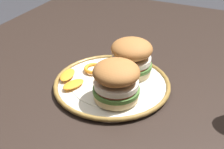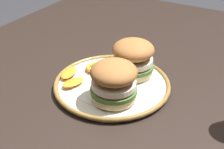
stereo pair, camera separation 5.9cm
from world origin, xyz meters
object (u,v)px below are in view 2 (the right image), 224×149
at_px(dining_table, 104,97).
at_px(sandwich_half_left, 133,57).
at_px(dinner_plate, 112,84).
at_px(sandwich_half_right, 114,80).

relative_size(dining_table, sandwich_half_left, 11.42).
relative_size(dinner_plate, sandwich_half_right, 2.67).
bearing_deg(dining_table, dinner_plate, 48.70).
distance_m(dining_table, dinner_plate, 0.12).
bearing_deg(dinner_plate, dining_table, -131.30).
bearing_deg(sandwich_half_left, dinner_plate, -22.05).
height_order(dining_table, dinner_plate, dinner_plate).
bearing_deg(sandwich_half_right, dinner_plate, -146.51).
xyz_separation_m(dinner_plate, sandwich_half_left, (-0.07, 0.03, 0.06)).
bearing_deg(dining_table, sandwich_half_right, 41.24).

